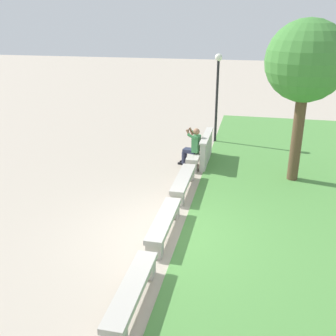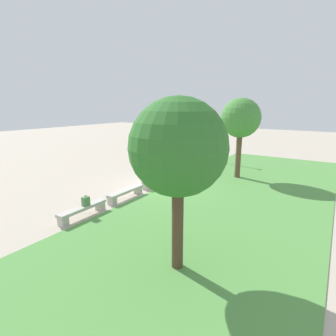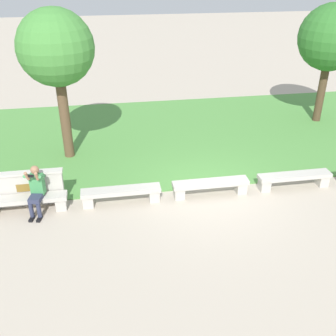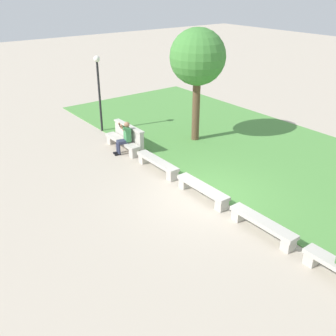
{
  "view_description": "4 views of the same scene",
  "coord_description": "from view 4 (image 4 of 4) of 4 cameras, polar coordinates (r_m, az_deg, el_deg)",
  "views": [
    {
      "loc": [
        7.86,
        1.82,
        4.81
      ],
      "look_at": [
        -1.58,
        -0.25,
        1.06
      ],
      "focal_mm": 42.0,
      "sensor_mm": 36.0,
      "label": 1
    },
    {
      "loc": [
        11.32,
        8.16,
        4.35
      ],
      "look_at": [
        -1.26,
        -0.07,
        0.74
      ],
      "focal_mm": 28.0,
      "sensor_mm": 36.0,
      "label": 2
    },
    {
      "loc": [
        -2.76,
        -9.21,
        6.01
      ],
      "look_at": [
        -1.25,
        -0.17,
        1.07
      ],
      "focal_mm": 42.0,
      "sensor_mm": 36.0,
      "label": 3
    },
    {
      "loc": [
        8.27,
        -7.62,
        6.49
      ],
      "look_at": [
        -1.18,
        -0.52,
        0.78
      ],
      "focal_mm": 42.0,
      "sensor_mm": 36.0,
      "label": 4
    }
  ],
  "objects": [
    {
      "name": "person_photographer",
      "position": [
        16.07,
        -6.31,
        4.63
      ],
      "size": [
        0.52,
        0.77,
        1.32
      ],
      "color": "black",
      "rests_on": "ground"
    },
    {
      "name": "lamp_post",
      "position": [
        18.24,
        -10.05,
        12.14
      ],
      "size": [
        0.28,
        0.28,
        3.48
      ],
      "color": "black",
      "rests_on": "ground"
    },
    {
      "name": "bench_main",
      "position": [
        16.54,
        -6.64,
        3.64
      ],
      "size": [
        2.17,
        0.4,
        0.45
      ],
      "color": "#B7B2A8",
      "rests_on": "ground"
    },
    {
      "name": "tree_left_background",
      "position": [
        16.67,
        4.32,
        15.63
      ],
      "size": [
        2.32,
        2.32,
        4.79
      ],
      "color": "brown",
      "rests_on": "ground"
    },
    {
      "name": "grass_strip",
      "position": [
        15.95,
        16.85,
        0.65
      ],
      "size": [
        24.25,
        8.0,
        0.03
      ],
      "primitive_type": "cube",
      "color": "#518E42",
      "rests_on": "ground"
    },
    {
      "name": "backrest_wall_with_plaque",
      "position": [
        16.62,
        -5.67,
        4.58
      ],
      "size": [
        2.03,
        0.24,
        1.01
      ],
      "color": "#B7B2A8",
      "rests_on": "ground"
    },
    {
      "name": "bench_far",
      "position": [
        11.38,
        13.54,
        -7.97
      ],
      "size": [
        2.17,
        0.4,
        0.45
      ],
      "color": "#B7B2A8",
      "rests_on": "ground"
    },
    {
      "name": "bench_mid",
      "position": [
        12.84,
        5.02,
        -3.14
      ],
      "size": [
        2.17,
        0.4,
        0.45
      ],
      "color": "#B7B2A8",
      "rests_on": "ground"
    },
    {
      "name": "bench_near",
      "position": [
        14.59,
        -1.54,
        0.68
      ],
      "size": [
        2.17,
        0.4,
        0.45
      ],
      "color": "#B7B2A8",
      "rests_on": "ground"
    },
    {
      "name": "ground_plane",
      "position": [
        12.99,
        4.97,
        -4.31
      ],
      "size": [
        80.0,
        80.0,
        0.0
      ],
      "primitive_type": "plane",
      "color": "#B2A593"
    }
  ]
}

